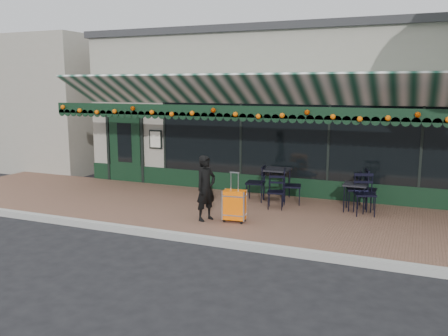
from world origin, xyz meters
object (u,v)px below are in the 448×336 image
at_px(chair_a_left, 357,189).
at_px(chair_b_right, 292,186).
at_px(cafe_table_b, 277,172).
at_px(chair_a_right, 367,190).
at_px(woman, 206,188).
at_px(chair_b_front, 276,192).
at_px(chair_a_front, 365,194).
at_px(suitcase, 234,205).
at_px(cafe_table_a, 356,187).
at_px(chair_b_left, 255,183).

xyz_separation_m(chair_a_left, chair_b_right, (-1.57, -0.01, -0.05)).
distance_m(cafe_table_b, chair_a_right, 2.30).
bearing_deg(woman, chair_b_front, -13.76).
bearing_deg(chair_a_front, woman, -168.30).
xyz_separation_m(suitcase, chair_b_right, (0.74, 2.06, 0.08)).
height_order(chair_a_left, chair_b_right, chair_a_left).
height_order(cafe_table_b, chair_a_front, chair_a_front).
relative_size(chair_a_front, chair_b_right, 1.07).
height_order(woman, cafe_table_a, woman).
bearing_deg(chair_b_right, chair_a_right, -94.53).
xyz_separation_m(cafe_table_a, chair_b_left, (-2.49, 0.03, -0.12)).
bearing_deg(chair_b_front, chair_b_right, 55.58).
distance_m(chair_a_left, chair_b_front, 1.92).
relative_size(woman, chair_b_right, 1.61).
xyz_separation_m(suitcase, cafe_table_b, (0.24, 2.41, 0.35)).
bearing_deg(cafe_table_b, chair_b_front, -75.05).
relative_size(suitcase, cafe_table_a, 1.66).
xyz_separation_m(chair_a_left, chair_b_front, (-1.82, -0.62, -0.10)).
bearing_deg(chair_a_left, woman, -69.06).
bearing_deg(chair_b_right, woman, 134.02).
bearing_deg(chair_b_left, chair_b_right, 87.30).
xyz_separation_m(woman, chair_a_left, (2.95, 2.17, -0.22)).
xyz_separation_m(cafe_table_b, chair_a_right, (2.28, -0.07, -0.28)).
bearing_deg(suitcase, chair_b_left, 89.12).
bearing_deg(chair_b_front, woman, -138.70).
height_order(chair_a_right, chair_b_left, chair_b_left).
bearing_deg(woman, chair_b_left, 10.54).
xyz_separation_m(suitcase, chair_a_front, (2.53, 1.68, 0.11)).
height_order(woman, chair_a_front, woman).
distance_m(chair_a_front, chair_b_right, 1.83).
height_order(cafe_table_b, chair_a_left, chair_a_left).
distance_m(cafe_table_a, chair_b_left, 2.49).
distance_m(cafe_table_a, chair_a_left, 0.16).
height_order(chair_a_left, chair_b_front, chair_a_left).
bearing_deg(chair_b_front, cafe_table_b, 92.36).
xyz_separation_m(woman, cafe_table_b, (0.87, 2.52, 0.00)).
xyz_separation_m(suitcase, chair_a_right, (2.52, 2.34, 0.07)).
bearing_deg(chair_b_right, chair_a_front, -115.50).
distance_m(woman, chair_b_front, 1.94).
height_order(chair_a_right, chair_b_front, chair_a_right).
bearing_deg(chair_a_right, chair_b_front, 114.88).
bearing_deg(cafe_table_a, cafe_table_b, 166.96).
relative_size(chair_a_right, chair_b_right, 0.99).
relative_size(cafe_table_b, chair_b_front, 1.01).
relative_size(chair_a_left, chair_b_left, 1.07).
distance_m(cafe_table_a, chair_a_front, 0.37).
height_order(cafe_table_a, chair_b_front, chair_b_front).
xyz_separation_m(suitcase, chair_b_left, (-0.20, 1.97, 0.10)).
height_order(chair_a_front, chair_b_right, chair_a_front).
xyz_separation_m(cafe_table_b, chair_a_front, (2.30, -0.73, -0.24)).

